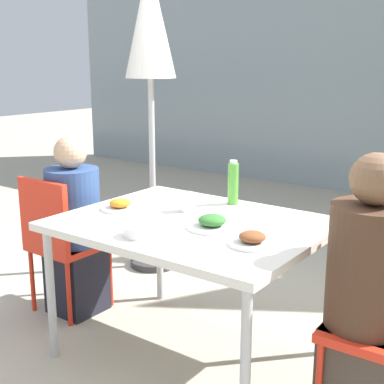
% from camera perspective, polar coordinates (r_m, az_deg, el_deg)
% --- Properties ---
extents(ground_plane, '(24.00, 24.00, 0.00)m').
position_cam_1_polar(ground_plane, '(2.99, 0.00, -16.91)').
color(ground_plane, '#B2A893').
extents(dining_table, '(1.29, 1.01, 0.75)m').
position_cam_1_polar(dining_table, '(2.71, 0.00, -4.23)').
color(dining_table, silver).
rests_on(dining_table, ground).
extents(chair_left, '(0.40, 0.40, 0.86)m').
position_cam_1_polar(chair_left, '(3.34, -14.02, -4.54)').
color(chair_left, red).
rests_on(chair_left, ground).
extents(person_left, '(0.32, 0.32, 1.11)m').
position_cam_1_polar(person_left, '(3.34, -12.43, -4.11)').
color(person_left, black).
rests_on(person_left, ground).
extents(chair_right, '(0.41, 0.41, 0.86)m').
position_cam_1_polar(chair_right, '(2.47, 19.70, -11.54)').
color(chair_right, red).
rests_on(chair_right, ground).
extents(person_right, '(0.34, 0.34, 1.18)m').
position_cam_1_polar(person_right, '(2.39, 18.09, -10.87)').
color(person_right, '#473D33').
rests_on(person_right, ground).
extents(closed_umbrella, '(0.36, 0.36, 2.22)m').
position_cam_1_polar(closed_umbrella, '(3.89, -4.50, 16.07)').
color(closed_umbrella, '#333333').
rests_on(closed_umbrella, ground).
extents(plate_0, '(0.22, 0.22, 0.06)m').
position_cam_1_polar(plate_0, '(2.36, 6.44, -5.10)').
color(plate_0, white).
rests_on(plate_0, dining_table).
extents(plate_1, '(0.25, 0.25, 0.07)m').
position_cam_1_polar(plate_1, '(2.57, 2.16, -3.34)').
color(plate_1, white).
rests_on(plate_1, dining_table).
extents(plate_2, '(0.21, 0.21, 0.06)m').
position_cam_1_polar(plate_2, '(2.92, -7.67, -1.45)').
color(plate_2, white).
rests_on(plate_2, dining_table).
extents(bottle, '(0.06, 0.06, 0.25)m').
position_cam_1_polar(bottle, '(2.99, 4.40, 0.95)').
color(bottle, '#51A338').
rests_on(bottle, dining_table).
extents(drinking_cup, '(0.08, 0.08, 0.10)m').
position_cam_1_polar(drinking_cup, '(2.85, -0.54, -1.08)').
color(drinking_cup, white).
rests_on(drinking_cup, dining_table).
extents(salad_bowl, '(0.15, 0.15, 0.05)m').
position_cam_1_polar(salad_bowl, '(2.47, -5.54, -4.16)').
color(salad_bowl, white).
rests_on(salad_bowl, dining_table).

